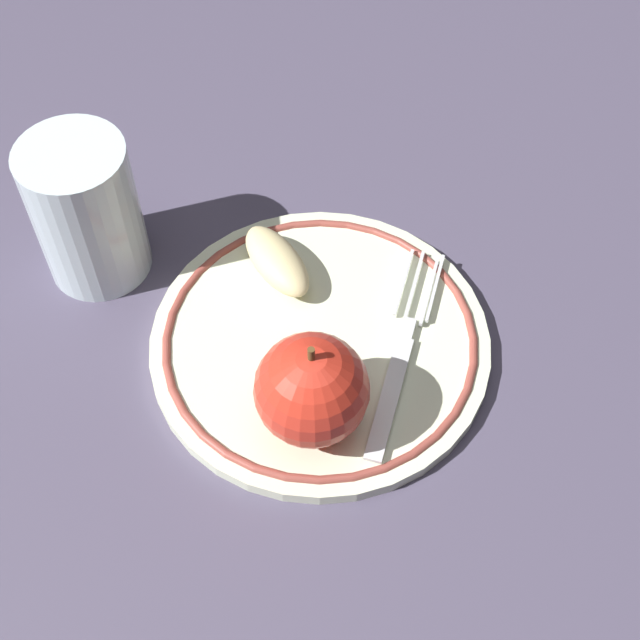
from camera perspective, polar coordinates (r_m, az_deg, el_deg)
The scene contains 6 objects.
ground_plane at distance 0.62m, azimuth -0.87°, elevation -3.29°, with size 2.00×2.00×0.00m, color #4B455B.
plate at distance 0.62m, azimuth -0.00°, elevation -1.41°, with size 0.24×0.24×0.01m.
apple_red_whole at distance 0.55m, azimuth -0.53°, elevation -4.49°, with size 0.07×0.07×0.08m.
apple_slice_front at distance 0.64m, azimuth -2.78°, elevation 3.80°, with size 0.07×0.03×0.02m, color beige.
fork at distance 0.61m, azimuth 5.21°, elevation -2.24°, with size 0.15×0.13×0.00m.
drinking_glass at distance 0.65m, azimuth -14.74°, elevation 6.73°, with size 0.08×0.08×0.11m, color silver.
Camera 1 is at (-0.17, -0.28, 0.52)m, focal length 50.00 mm.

